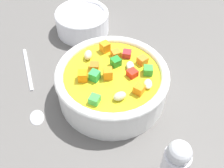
{
  "coord_description": "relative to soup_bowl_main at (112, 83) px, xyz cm",
  "views": [
    {
      "loc": [
        20.7,
        -21.9,
        36.74
      ],
      "look_at": [
        0.0,
        0.0,
        3.0
      ],
      "focal_mm": 43.59,
      "sensor_mm": 36.0,
      "label": 1
    }
  ],
  "objects": [
    {
      "name": "ground_plane",
      "position": [
        -0.0,
        -0.01,
        -4.33
      ],
      "size": [
        140.0,
        140.0,
        2.0
      ],
      "primitive_type": "cube",
      "color": "#565451"
    },
    {
      "name": "spoon",
      "position": [
        -10.66,
        -9.24,
        -2.95
      ],
      "size": [
        17.56,
        10.24,
        0.82
      ],
      "rotation": [
        0.0,
        0.0,
        5.8
      ],
      "color": "silver",
      "rests_on": "ground_plane"
    },
    {
      "name": "side_bowl_small",
      "position": [
        -17.25,
        9.0,
        -0.85
      ],
      "size": [
        11.29,
        11.29,
        4.8
      ],
      "color": "white",
      "rests_on": "ground_plane"
    },
    {
      "name": "pepper_shaker",
      "position": [
        16.03,
        -5.56,
        1.33
      ],
      "size": [
        3.36,
        3.36,
        9.38
      ],
      "color": "silver",
      "rests_on": "ground_plane"
    },
    {
      "name": "soup_bowl_main",
      "position": [
        0.0,
        0.0,
        0.0
      ],
      "size": [
        18.51,
        18.51,
        7.1
      ],
      "color": "white",
      "rests_on": "ground_plane"
    }
  ]
}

